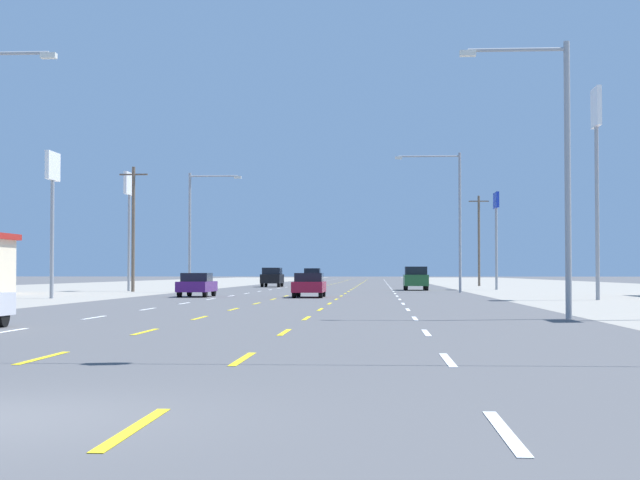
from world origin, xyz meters
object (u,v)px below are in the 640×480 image
pole_sign_left_row_2 (129,198)px  streetlight_left_row_1 (195,223)px  sedan_far_left_mid (197,284)px  suv_inner_left_farther (313,276)px  suv_far_right_midfar (416,278)px  pole_sign_right_row_1 (596,143)px  pole_sign_right_row_2 (496,215)px  pole_sign_left_row_1 (52,187)px  streetlight_right_row_1 (453,211)px  streetlight_right_row_0 (557,158)px  suv_far_left_far (272,277)px  sedan_center_turn_near (309,285)px

pole_sign_left_row_2 → streetlight_left_row_1: (6.14, -4.17, -2.22)m
sedan_far_left_mid → suv_inner_left_farther: (3.34, 56.09, 0.27)m
sedan_far_left_mid → suv_far_right_midfar: (14.21, 23.19, 0.27)m
pole_sign_right_row_1 → pole_sign_right_row_2: pole_sign_right_row_1 is taller
sedan_far_left_mid → pole_sign_right_row_1: (22.90, -5.78, 7.75)m
pole_sign_right_row_1 → pole_sign_left_row_2: bearing=143.2°
pole_sign_left_row_1 → pole_sign_left_row_2: size_ratio=0.89×
streetlight_left_row_1 → suv_inner_left_farther: bearing=81.8°
pole_sign_right_row_1 → streetlight_right_row_1: bearing=107.7°
pole_sign_left_row_2 → streetlight_right_row_1: streetlight_right_row_1 is taller
streetlight_right_row_0 → streetlight_left_row_1: bearing=115.2°
suv_far_right_midfar → pole_sign_right_row_2: pole_sign_right_row_2 is taller
pole_sign_right_row_1 → streetlight_right_row_0: bearing=-105.5°
pole_sign_right_row_2 → streetlight_left_row_1: 26.88m
suv_far_left_far → pole_sign_left_row_2: bearing=-111.4°
pole_sign_left_row_2 → streetlight_right_row_0: size_ratio=1.06×
streetlight_right_row_0 → suv_far_right_midfar: bearing=92.9°
streetlight_right_row_1 → streetlight_right_row_0: bearing=-89.8°
streetlight_left_row_1 → suv_far_left_far: bearing=83.9°
sedan_far_left_mid → streetlight_right_row_0: streetlight_right_row_0 is taller
suv_inner_left_farther → pole_sign_left_row_1: 61.66m
pole_sign_left_row_1 → pole_sign_right_row_2: (28.86, 30.24, 0.12)m
suv_far_left_far → pole_sign_right_row_2: pole_sign_right_row_2 is taller
pole_sign_left_row_2 → pole_sign_right_row_2: size_ratio=1.13×
suv_inner_left_farther → pole_sign_left_row_2: size_ratio=0.52×
pole_sign_left_row_1 → streetlight_left_row_1: 18.85m
suv_inner_left_farther → pole_sign_right_row_1: bearing=-72.5°
pole_sign_right_row_2 → sedan_center_turn_near: bearing=-118.0°
streetlight_right_row_0 → streetlight_left_row_1: 45.90m
suv_inner_left_farther → streetlight_left_row_1: size_ratio=0.54×
pole_sign_left_row_1 → suv_far_right_midfar: bearing=51.6°
suv_far_left_far → suv_inner_left_farther: bearing=78.1°
pole_sign_left_row_1 → pole_sign_left_row_2: pole_sign_left_row_2 is taller
suv_inner_left_farther → pole_sign_right_row_2: (17.93, -30.21, 5.46)m
pole_sign_right_row_1 → streetlight_right_row_1: pole_sign_right_row_1 is taller
suv_far_left_far → streetlight_right_row_0: 70.91m
suv_far_left_far → streetlight_left_row_1: 27.74m
pole_sign_left_row_1 → pole_sign_left_row_2: (-1.28, 22.35, 1.10)m
suv_inner_left_farther → pole_sign_left_row_1: pole_sign_left_row_1 is taller
sedan_far_left_mid → streetlight_right_row_0: bearing=-58.8°
sedan_center_turn_near → sedan_far_left_mid: size_ratio=1.00×
sedan_center_turn_near → suv_inner_left_farther: bearing=93.6°
pole_sign_left_row_1 → pole_sign_right_row_1: 30.60m
suv_inner_left_farther → pole_sign_left_row_1: (-10.93, -60.45, 5.34)m
streetlight_left_row_1 → sedan_center_turn_near: bearing=-56.9°
suv_far_right_midfar → suv_far_left_far: same height
suv_far_left_far → pole_sign_right_row_1: bearing=-64.1°
suv_far_right_midfar → streetlight_right_row_1: size_ratio=0.47×
pole_sign_right_row_2 → streetlight_left_row_1: (-23.99, -12.06, -1.23)m
pole_sign_left_row_1 → streetlight_right_row_1: streetlight_right_row_1 is taller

